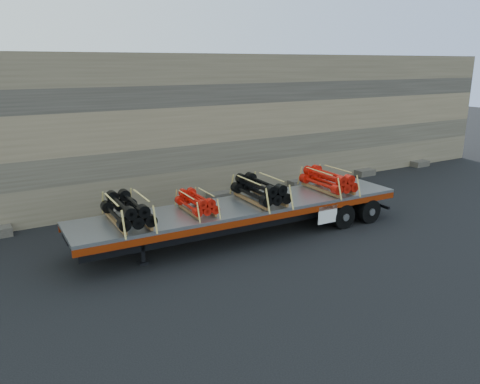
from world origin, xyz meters
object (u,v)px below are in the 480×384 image
object	(u,v)px
trailer	(245,220)
bundle_midrear	(260,190)
bundle_front	(127,211)
bundle_midfront	(197,203)
bundle_rear	(328,181)

from	to	relation	value
trailer	bundle_midrear	distance (m)	1.30
bundle_front	bundle_midfront	distance (m)	2.54
bundle_midfront	bundle_midrear	xyz separation A→B (m)	(2.71, -0.09, 0.11)
bundle_midfront	bundle_rear	bearing A→B (deg)	-0.00
bundle_midfront	bundle_rear	distance (m)	6.09
bundle_midfront	bundle_midrear	size ratio (longest dim) A/B	0.75
bundle_front	trailer	bearing A→B (deg)	0.00
bundle_midrear	bundle_rear	size ratio (longest dim) A/B	1.04
bundle_front	bundle_midrear	world-z (taller)	bundle_midrear
bundle_front	bundle_midrear	xyz separation A→B (m)	(5.25, -0.18, 0.01)
bundle_front	bundle_midrear	distance (m)	5.25
bundle_front	bundle_midrear	size ratio (longest dim) A/B	0.98
trailer	bundle_rear	world-z (taller)	bundle_rear
trailer	bundle_rear	xyz separation A→B (m)	(4.06, -0.14, 1.09)
bundle_midrear	bundle_rear	bearing A→B (deg)	0.00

